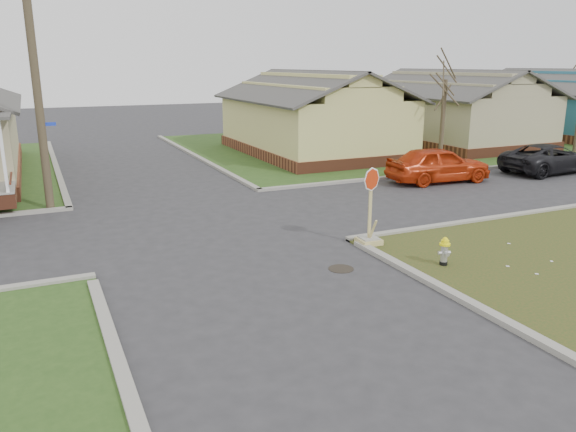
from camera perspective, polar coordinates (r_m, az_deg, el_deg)
name	(u,v)px	position (r m, az deg, el deg)	size (l,w,h in m)	color
ground	(252,276)	(13.78, -3.65, -6.06)	(120.00, 120.00, 0.00)	#2D2D30
verge_far_right	(459,139)	(40.37, 16.95, 7.52)	(37.00, 19.00, 0.05)	#2A4819
curbs	(197,224)	(18.31, -9.27, -0.81)	(80.00, 40.00, 0.12)	gray
manhole	(341,269)	(14.24, 5.40, -5.35)	(0.64, 0.64, 0.01)	black
side_house_yellow	(312,115)	(32.13, 2.49, 10.21)	(7.60, 11.60, 4.70)	brown
side_house_tan	(453,109)	(37.72, 16.40, 10.37)	(7.60, 11.60, 4.70)	brown
side_house_teal	(565,105)	(44.87, 26.30, 10.12)	(7.60, 11.60, 4.70)	brown
utility_pole	(35,74)	(20.92, -24.30, 13.02)	(1.80, 0.28, 9.00)	#3A3121
tree_mid_right	(442,123)	(29.07, 15.41, 9.08)	(0.22, 0.22, 4.20)	#3A3121
fire_hydrant	(444,250)	(14.73, 15.61, -3.32)	(0.27, 0.27, 0.74)	black
stop_sign	(369,228)	(15.99, 8.27, -1.17)	(0.62, 0.61, 2.20)	tan
red_sedan	(438,164)	(25.24, 15.02, 5.10)	(1.84, 4.56, 1.55)	red
dark_pickup	(549,158)	(29.28, 25.02, 5.34)	(2.25, 4.88, 1.36)	black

